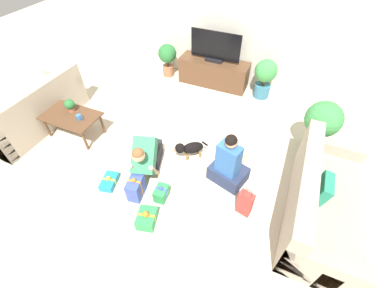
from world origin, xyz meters
The scene contains 20 objects.
ground_plane centered at (0.00, 0.00, 0.00)m, with size 16.00×16.00×0.00m, color beige.
wall_back centered at (0.00, 2.63, 1.30)m, with size 8.40×0.06×2.60m.
sofa_left centered at (-2.43, -0.26, 0.30)m, with size 0.83×1.91×0.84m.
sofa_right centered at (2.43, -0.23, 0.30)m, with size 0.83×1.91×0.84m.
coffee_table centered at (-1.60, -0.21, 0.39)m, with size 0.95×0.58×0.44m.
tv_console centered at (0.07, 2.33, 0.28)m, with size 1.49×0.47×0.56m.
tv centered at (0.07, 2.33, 0.83)m, with size 1.05×0.20×0.61m.
potted_plant_back_left centered at (-1.03, 2.28, 0.45)m, with size 0.41×0.41×0.73m.
potted_plant_back_right centered at (1.16, 2.28, 0.48)m, with size 0.44×0.44×0.81m.
potted_plant_corner_right centered at (2.29, 1.08, 0.60)m, with size 0.56×0.56×0.93m.
person_kneeling centered at (0.00, -0.42, 0.34)m, with size 0.53×0.84×0.79m.
person_sitting centered at (1.17, -0.12, 0.33)m, with size 0.61×0.57×0.94m.
dog centered at (0.47, 0.08, 0.21)m, with size 0.46×0.39×0.33m.
gift_box_a centered at (0.07, -0.89, 0.16)m, with size 0.23×0.31×0.38m.
gift_box_b centered at (-0.41, -0.89, 0.06)m, with size 0.27×0.36×0.17m.
gift_box_c centered at (0.42, -0.79, 0.10)m, with size 0.18×0.24×0.26m.
gift_box_d centered at (0.42, -1.21, 0.09)m, with size 0.30×0.33×0.24m.
gift_bag_a centered at (1.55, -0.56, 0.21)m, with size 0.21×0.15×0.44m.
mug centered at (-1.38, -0.23, 0.48)m, with size 0.12×0.08×0.09m.
tabletop_plant centered at (-1.65, -0.10, 0.56)m, with size 0.17×0.17×0.22m.
Camera 1 is at (1.63, -2.51, 3.17)m, focal length 24.00 mm.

